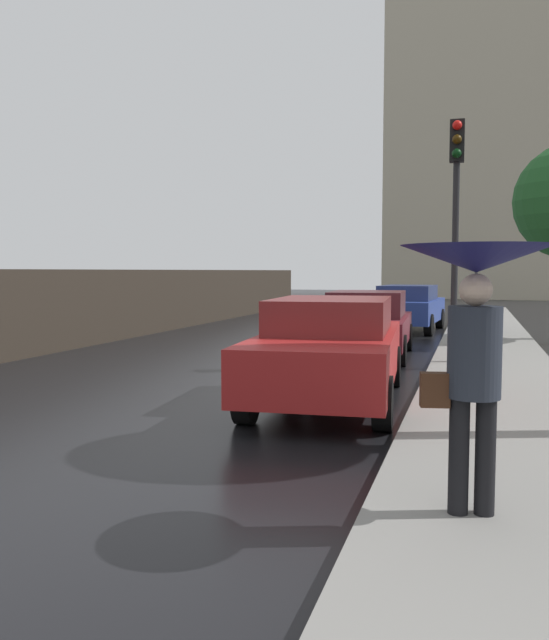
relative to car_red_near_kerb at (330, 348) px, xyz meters
The scene contains 6 objects.
car_red_near_kerb is the anchor object (origin of this frame).
car_blue_mid_road 11.25m from the car_red_near_kerb, 89.91° to the left, with size 1.99×4.14×1.40m.
car_maroon_behind_camera 5.05m from the car_red_near_kerb, 93.16° to the left, with size 1.95×4.05×1.40m.
pedestrian_with_umbrella_near 4.69m from the car_red_near_kerb, 65.66° to the right, with size 1.03×1.03×1.87m.
traffic_light 4.69m from the car_red_near_kerb, 67.28° to the left, with size 0.26×0.39×4.44m.
distant_tower 43.07m from the car_red_near_kerb, 86.08° to the left, with size 13.87×13.25×35.40m.
Camera 1 is at (4.73, -2.21, 1.84)m, focal length 36.67 mm.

